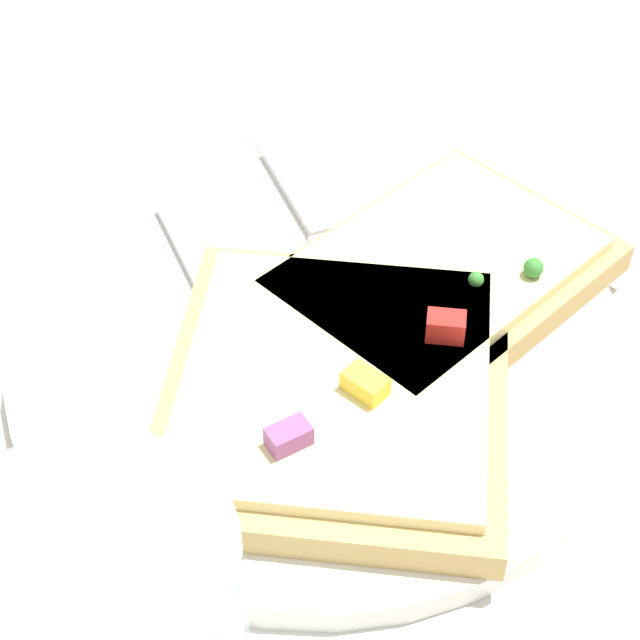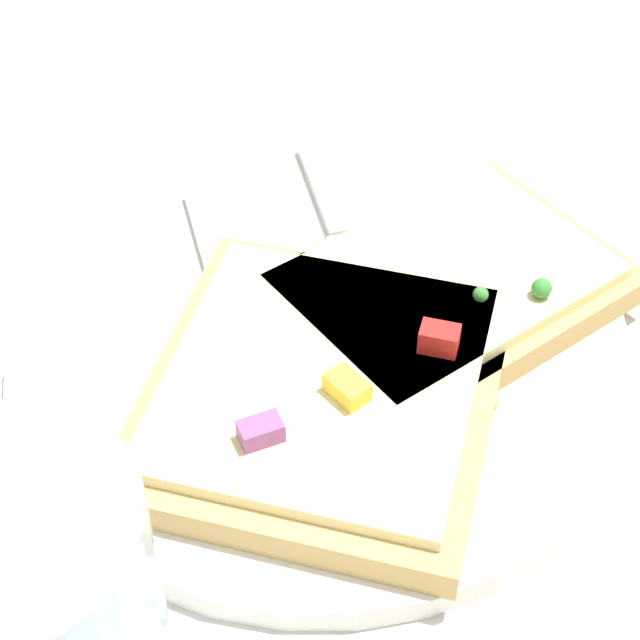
{
  "view_description": "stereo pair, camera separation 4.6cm",
  "coord_description": "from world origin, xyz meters",
  "px_view_note": "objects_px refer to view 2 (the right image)",
  "views": [
    {
      "loc": [
        0.28,
        0.17,
        0.35
      ],
      "look_at": [
        0.0,
        0.0,
        0.02
      ],
      "focal_mm": 60.0,
      "sensor_mm": 36.0,
      "label": 1
    },
    {
      "loc": [
        0.25,
        0.21,
        0.35
      ],
      "look_at": [
        0.0,
        0.0,
        0.02
      ],
      "focal_mm": 60.0,
      "sensor_mm": 36.0,
      "label": 2
    }
  ],
  "objects_px": {
    "knife": "(351,248)",
    "fork": "(242,347)",
    "plate": "(320,346)",
    "pizza_slice_main": "(322,390)",
    "pizza_slice_corner": "(445,289)"
  },
  "relations": [
    {
      "from": "knife",
      "to": "pizza_slice_main",
      "type": "xyz_separation_m",
      "value": [
        0.08,
        0.05,
        0.01
      ]
    },
    {
      "from": "knife",
      "to": "pizza_slice_corner",
      "type": "distance_m",
      "value": 0.06
    },
    {
      "from": "fork",
      "to": "pizza_slice_corner",
      "type": "relative_size",
      "value": 0.99
    },
    {
      "from": "pizza_slice_main",
      "to": "fork",
      "type": "bearing_deg",
      "value": 63.37
    },
    {
      "from": "knife",
      "to": "fork",
      "type": "bearing_deg",
      "value": -49.74
    },
    {
      "from": "plate",
      "to": "knife",
      "type": "distance_m",
      "value": 0.06
    },
    {
      "from": "fork",
      "to": "knife",
      "type": "distance_m",
      "value": 0.08
    },
    {
      "from": "fork",
      "to": "pizza_slice_corner",
      "type": "distance_m",
      "value": 0.09
    },
    {
      "from": "pizza_slice_main",
      "to": "plate",
      "type": "bearing_deg",
      "value": 16.29
    },
    {
      "from": "plate",
      "to": "pizza_slice_main",
      "type": "xyz_separation_m",
      "value": [
        0.03,
        0.03,
        0.02
      ]
    },
    {
      "from": "plate",
      "to": "pizza_slice_corner",
      "type": "relative_size",
      "value": 1.56
    },
    {
      "from": "pizza_slice_main",
      "to": "pizza_slice_corner",
      "type": "relative_size",
      "value": 1.11
    },
    {
      "from": "fork",
      "to": "knife",
      "type": "xyz_separation_m",
      "value": [
        -0.08,
        -0.0,
        0.0
      ]
    },
    {
      "from": "plate",
      "to": "pizza_slice_main",
      "type": "height_order",
      "value": "pizza_slice_main"
    },
    {
      "from": "plate",
      "to": "pizza_slice_corner",
      "type": "height_order",
      "value": "pizza_slice_corner"
    }
  ]
}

